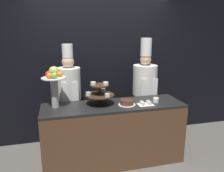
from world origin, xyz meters
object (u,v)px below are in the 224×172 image
at_px(tiered_stand, 100,93).
at_px(chef_left, 69,94).
at_px(cake_square_tray, 146,104).
at_px(cake_round, 127,103).
at_px(chef_center_left, 145,89).
at_px(fruit_pedestal, 54,81).
at_px(cup_white, 156,100).

height_order(tiered_stand, chef_left, chef_left).
xyz_separation_m(cake_square_tray, chef_left, (-1.03, 0.66, 0.03)).
bearing_deg(chef_left, cake_round, -37.72).
bearing_deg(cake_square_tray, chef_left, 147.61).
distance_m(cake_square_tray, chef_left, 1.23).
bearing_deg(chef_center_left, fruit_pedestal, -164.31).
bearing_deg(cup_white, chef_center_left, 83.90).
bearing_deg(fruit_pedestal, cake_square_tray, -10.52).
bearing_deg(tiered_stand, chef_left, 130.14).
height_order(fruit_pedestal, chef_center_left, chef_center_left).
bearing_deg(chef_center_left, chef_left, 180.00).
bearing_deg(tiered_stand, cup_white, -7.91).
distance_m(fruit_pedestal, chef_center_left, 1.60).
distance_m(tiered_stand, cup_white, 0.84).
xyz_separation_m(fruit_pedestal, cake_round, (0.99, -0.17, -0.33)).
distance_m(cake_round, cup_white, 0.45).
relative_size(cup_white, chef_left, 0.05).
relative_size(tiered_stand, cup_white, 4.75).
bearing_deg(chef_center_left, cake_square_tray, -111.11).
bearing_deg(chef_left, cup_white, -25.71).
bearing_deg(cup_white, cake_round, -179.12).
distance_m(cake_round, chef_center_left, 0.79).
distance_m(fruit_pedestal, cake_round, 1.06).
bearing_deg(cake_square_tray, chef_center_left, 68.89).
bearing_deg(cake_round, tiered_stand, 161.86).
bearing_deg(chef_left, cake_square_tray, -32.39).
relative_size(fruit_pedestal, chef_left, 0.32).
xyz_separation_m(fruit_pedestal, chef_center_left, (1.51, 0.42, -0.31)).
bearing_deg(cake_round, fruit_pedestal, 170.09).
bearing_deg(cake_round, cup_white, 0.88).
relative_size(cup_white, cake_square_tray, 0.40).
bearing_deg(cup_white, tiered_stand, 172.09).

